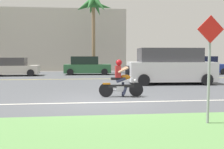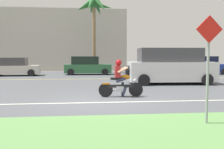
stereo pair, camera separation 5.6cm
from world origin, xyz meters
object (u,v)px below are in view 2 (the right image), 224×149
at_px(street_sign, 208,59).
at_px(palm_tree_0, 94,9).
at_px(motorcyclist, 120,81).
at_px(suv_nearby, 170,67).
at_px(parked_car_0, 15,67).
at_px(parked_car_2, 162,66).
at_px(parked_car_3, 205,66).
at_px(parked_car_1, 87,66).

bearing_deg(street_sign, palm_tree_0, 96.13).
relative_size(motorcyclist, suv_nearby, 0.34).
bearing_deg(motorcyclist, parked_car_0, 122.05).
bearing_deg(palm_tree_0, motorcyclist, -87.63).
relative_size(suv_nearby, palm_tree_0, 0.70).
height_order(parked_car_2, parked_car_3, parked_car_2).
relative_size(parked_car_0, parked_car_3, 1.05).
relative_size(parked_car_2, street_sign, 1.44).
bearing_deg(parked_car_1, motorcyclist, -84.20).
distance_m(motorcyclist, parked_car_1, 12.36).
distance_m(suv_nearby, parked_car_2, 6.37).
relative_size(parked_car_1, parked_car_3, 1.10).
height_order(suv_nearby, parked_car_2, suv_nearby).
height_order(parked_car_0, parked_car_1, parked_car_1).
bearing_deg(suv_nearby, palm_tree_0, 112.13).
xyz_separation_m(motorcyclist, parked_car_2, (4.94, 10.55, 0.15)).
xyz_separation_m(parked_car_3, palm_tree_0, (-9.90, 2.79, 5.37)).
bearing_deg(suv_nearby, parked_car_2, 77.14).
xyz_separation_m(suv_nearby, parked_car_0, (-10.76, 7.22, -0.30)).
relative_size(parked_car_0, parked_car_2, 1.08).
relative_size(palm_tree_0, street_sign, 2.90).
bearing_deg(suv_nearby, parked_car_0, 146.17).
bearing_deg(parked_car_2, palm_tree_0, 144.57).
xyz_separation_m(motorcyclist, parked_car_0, (-7.24, 11.56, 0.07)).
xyz_separation_m(parked_car_1, parked_car_3, (10.55, -0.59, 0.00)).
height_order(parked_car_2, street_sign, street_sign).
bearing_deg(parked_car_1, suv_nearby, -59.00).
height_order(motorcyclist, parked_car_3, parked_car_3).
xyz_separation_m(suv_nearby, parked_car_1, (-4.77, 7.95, -0.26)).
height_order(motorcyclist, parked_car_1, parked_car_1).
relative_size(parked_car_3, street_sign, 1.47).
height_order(suv_nearby, parked_car_3, suv_nearby).
xyz_separation_m(palm_tree_0, street_sign, (2.02, -18.80, -4.57)).
bearing_deg(parked_car_1, parked_car_3, -3.21).
distance_m(palm_tree_0, street_sign, 19.45).
bearing_deg(parked_car_1, parked_car_0, -173.04).
xyz_separation_m(motorcyclist, palm_tree_0, (-0.60, 14.49, 5.49)).
bearing_deg(parked_car_1, parked_car_2, -15.74).
bearing_deg(palm_tree_0, parked_car_2, -35.43).
bearing_deg(motorcyclist, parked_car_3, 51.51).
bearing_deg(parked_car_3, suv_nearby, -128.16).
bearing_deg(parked_car_2, suv_nearby, -102.86).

